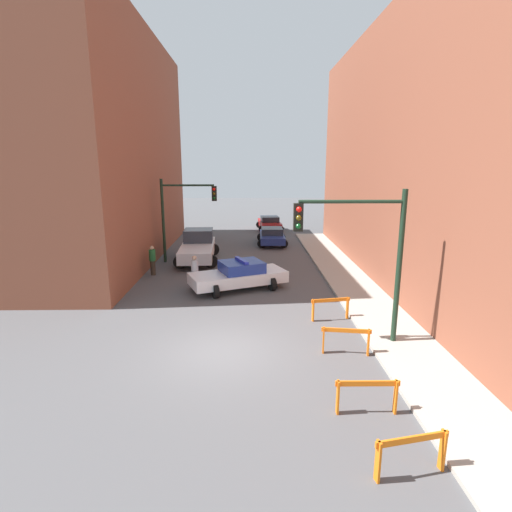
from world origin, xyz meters
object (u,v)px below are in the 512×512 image
traffic_light_near (365,244)px  pedestrian_crossing (195,271)px  traffic_light_far (180,208)px  police_car (239,275)px  white_truck (198,247)px  parked_car_near (272,236)px  barrier_corner (331,305)px  pedestrian_corner (153,260)px  barrier_back (346,337)px  barrier_mid (367,391)px  parked_car_mid (270,223)px  barrier_front (412,449)px

traffic_light_near → pedestrian_crossing: 9.61m
traffic_light_far → pedestrian_crossing: traffic_light_far is taller
police_car → white_truck: size_ratio=0.92×
traffic_light_far → white_truck: size_ratio=0.95×
parked_car_near → police_car: bearing=-100.6°
police_car → barrier_corner: police_car is taller
parked_car_near → barrier_corner: size_ratio=2.73×
parked_car_near → pedestrian_corner: (-7.16, -8.50, 0.19)m
traffic_light_near → barrier_corner: 3.69m
barrier_back → barrier_corner: bearing=88.3°
barrier_mid → barrier_corner: (0.32, 6.12, 0.00)m
parked_car_mid → barrier_front: size_ratio=2.80×
pedestrian_corner → barrier_mid: size_ratio=1.04×
parked_car_near → parked_car_mid: same height
barrier_front → traffic_light_near: bearing=84.1°
barrier_mid → barrier_front: bearing=-81.9°
barrier_front → barrier_corner: size_ratio=0.99×
barrier_corner → barrier_front: bearing=-90.2°
traffic_light_far → barrier_back: bearing=-59.9°
parked_car_near → barrier_corner: 15.33m
barrier_mid → police_car: bearing=108.5°
police_car → parked_car_near: police_car is taller
parked_car_near → barrier_back: parked_car_near is taller
parked_car_mid → pedestrian_corner: pedestrian_corner is taller
traffic_light_near → barrier_mid: size_ratio=3.25×
parked_car_near → pedestrian_corner: size_ratio=2.61×
white_truck → parked_car_mid: (5.20, 11.87, -0.23)m
parked_car_near → pedestrian_crossing: 11.81m
pedestrian_crossing → barrier_front: size_ratio=1.05×
pedestrian_crossing → pedestrian_corner: 3.61m
white_truck → barrier_corner: bearing=-60.0°
white_truck → barrier_mid: white_truck is taller
parked_car_near → pedestrian_crossing: (-4.48, -10.92, 0.19)m
police_car → white_truck: 6.66m
traffic_light_far → barrier_front: size_ratio=3.30×
pedestrian_corner → barrier_mid: pedestrian_corner is taller
police_car → pedestrian_crossing: size_ratio=3.04×
barrier_back → barrier_corner: 2.94m
pedestrian_crossing → barrier_mid: pedestrian_crossing is taller
traffic_light_far → pedestrian_corner: traffic_light_far is taller
white_truck → barrier_back: bearing=-66.5°
parked_car_mid → barrier_back: 24.96m
barrier_corner → white_truck: bearing=122.7°
parked_car_near → barrier_front: 23.47m
pedestrian_corner → barrier_back: pedestrian_corner is taller
parked_car_near → barrier_mid: (1.13, -21.38, -0.06)m
parked_car_near → barrier_corner: bearing=-83.7°
traffic_light_far → barrier_corner: size_ratio=3.28×
police_car → barrier_mid: (3.41, -10.19, -0.11)m
pedestrian_crossing → barrier_mid: bearing=135.2°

